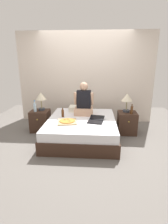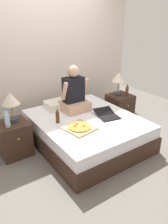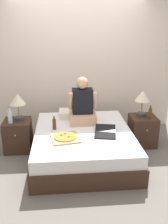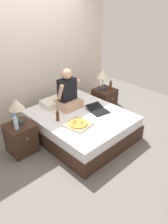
{
  "view_description": "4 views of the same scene",
  "coord_description": "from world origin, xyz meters",
  "px_view_note": "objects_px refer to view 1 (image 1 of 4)",
  "views": [
    {
      "loc": [
        0.33,
        -3.74,
        1.72
      ],
      "look_at": [
        0.05,
        0.0,
        0.62
      ],
      "focal_mm": 28.0,
      "sensor_mm": 36.0,
      "label": 1
    },
    {
      "loc": [
        -1.83,
        -2.61,
        1.98
      ],
      "look_at": [
        -0.14,
        -0.15,
        0.65
      ],
      "focal_mm": 35.0,
      "sensor_mm": 36.0,
      "label": 2
    },
    {
      "loc": [
        -0.31,
        -3.58,
        2.07
      ],
      "look_at": [
        0.01,
        -0.01,
        0.78
      ],
      "focal_mm": 40.0,
      "sensor_mm": 36.0,
      "label": 3
    },
    {
      "loc": [
        -2.41,
        -2.61,
        2.49
      ],
      "look_at": [
        -0.11,
        -0.21,
        0.63
      ],
      "focal_mm": 35.0,
      "sensor_mm": 36.0,
      "label": 4
    }
  ],
  "objects_px": {
    "water_bottle": "(35,107)",
    "lamp_on_right_nightstand": "(127,99)",
    "bed": "(82,128)",
    "nightstand_left": "(40,121)",
    "beer_bottle": "(132,110)",
    "laptop": "(96,121)",
    "lamp_on_left_nightstand": "(41,97)",
    "pizza_box": "(67,121)",
    "person_seated": "(84,103)",
    "beer_bottle_on_bed": "(63,113)",
    "nightstand_right": "(127,123)"
  },
  "relations": [
    {
      "from": "water_bottle",
      "to": "lamp_on_right_nightstand",
      "type": "distance_m",
      "value": 2.23
    },
    {
      "from": "bed",
      "to": "laptop",
      "type": "bearing_deg",
      "value": -26.69
    },
    {
      "from": "pizza_box",
      "to": "water_bottle",
      "type": "bearing_deg",
      "value": 149.57
    },
    {
      "from": "lamp_on_left_nightstand",
      "to": "water_bottle",
      "type": "relative_size",
      "value": 1.63
    },
    {
      "from": "nightstand_right",
      "to": "person_seated",
      "type": "height_order",
      "value": "person_seated"
    },
    {
      "from": "lamp_on_right_nightstand",
      "to": "beer_bottle_on_bed",
      "type": "height_order",
      "value": "lamp_on_right_nightstand"
    },
    {
      "from": "bed",
      "to": "pizza_box",
      "type": "height_order",
      "value": "pizza_box"
    },
    {
      "from": "bed",
      "to": "person_seated",
      "type": "relative_size",
      "value": 2.36
    },
    {
      "from": "person_seated",
      "to": "water_bottle",
      "type": "bearing_deg",
      "value": -174.1
    },
    {
      "from": "lamp_on_right_nightstand",
      "to": "laptop",
      "type": "bearing_deg",
      "value": -142.66
    },
    {
      "from": "nightstand_left",
      "to": "lamp_on_right_nightstand",
      "type": "relative_size",
      "value": 1.18
    },
    {
      "from": "bed",
      "to": "lamp_on_right_nightstand",
      "type": "height_order",
      "value": "lamp_on_right_nightstand"
    },
    {
      "from": "laptop",
      "to": "water_bottle",
      "type": "bearing_deg",
      "value": 164.28
    },
    {
      "from": "person_seated",
      "to": "beer_bottle_on_bed",
      "type": "distance_m",
      "value": 0.58
    },
    {
      "from": "pizza_box",
      "to": "beer_bottle_on_bed",
      "type": "relative_size",
      "value": 2.11
    },
    {
      "from": "water_bottle",
      "to": "pizza_box",
      "type": "bearing_deg",
      "value": -30.43
    },
    {
      "from": "lamp_on_left_nightstand",
      "to": "laptop",
      "type": "distance_m",
      "value": 1.52
    },
    {
      "from": "beer_bottle_on_bed",
      "to": "nightstand_left",
      "type": "bearing_deg",
      "value": 158.98
    },
    {
      "from": "beer_bottle_on_bed",
      "to": "laptop",
      "type": "bearing_deg",
      "value": -18.95
    },
    {
      "from": "bed",
      "to": "laptop",
      "type": "xyz_separation_m",
      "value": [
        0.32,
        -0.16,
        0.25
      ]
    },
    {
      "from": "pizza_box",
      "to": "beer_bottle_on_bed",
      "type": "height_order",
      "value": "beer_bottle_on_bed"
    },
    {
      "from": "bed",
      "to": "beer_bottle",
      "type": "bearing_deg",
      "value": 12.06
    },
    {
      "from": "laptop",
      "to": "pizza_box",
      "type": "relative_size",
      "value": 1.01
    },
    {
      "from": "bed",
      "to": "person_seated",
      "type": "distance_m",
      "value": 0.64
    },
    {
      "from": "bed",
      "to": "nightstand_right",
      "type": "distance_m",
      "value": 1.14
    },
    {
      "from": "lamp_on_left_nightstand",
      "to": "laptop",
      "type": "relative_size",
      "value": 0.96
    },
    {
      "from": "lamp_on_left_nightstand",
      "to": "beer_bottle_on_bed",
      "type": "relative_size",
      "value": 2.05
    },
    {
      "from": "beer_bottle",
      "to": "person_seated",
      "type": "height_order",
      "value": "person_seated"
    },
    {
      "from": "lamp_on_left_nightstand",
      "to": "pizza_box",
      "type": "bearing_deg",
      "value": -40.9
    },
    {
      "from": "bed",
      "to": "nightstand_left",
      "type": "bearing_deg",
      "value": 162.27
    },
    {
      "from": "water_bottle",
      "to": "bed",
      "type": "bearing_deg",
      "value": -12.43
    },
    {
      "from": "beer_bottle",
      "to": "pizza_box",
      "type": "relative_size",
      "value": 0.5
    },
    {
      "from": "nightstand_left",
      "to": "beer_bottle",
      "type": "xyz_separation_m",
      "value": [
        2.23,
        -0.1,
        0.36
      ]
    },
    {
      "from": "water_bottle",
      "to": "person_seated",
      "type": "bearing_deg",
      "value": 5.9
    },
    {
      "from": "bed",
      "to": "beer_bottle_on_bed",
      "type": "distance_m",
      "value": 0.57
    },
    {
      "from": "pizza_box",
      "to": "person_seated",
      "type": "bearing_deg",
      "value": 64.09
    },
    {
      "from": "beer_bottle",
      "to": "laptop",
      "type": "xyz_separation_m",
      "value": [
        -0.83,
        -0.41,
        -0.15
      ]
    },
    {
      "from": "beer_bottle",
      "to": "person_seated",
      "type": "distance_m",
      "value": 1.14
    },
    {
      "from": "bed",
      "to": "beer_bottle_on_bed",
      "type": "height_order",
      "value": "beer_bottle_on_bed"
    },
    {
      "from": "laptop",
      "to": "beer_bottle_on_bed",
      "type": "relative_size",
      "value": 2.12
    },
    {
      "from": "bed",
      "to": "nightstand_right",
      "type": "height_order",
      "value": "nightstand_right"
    },
    {
      "from": "bed",
      "to": "water_bottle",
      "type": "bearing_deg",
      "value": 167.57
    },
    {
      "from": "bed",
      "to": "lamp_on_left_nightstand",
      "type": "relative_size",
      "value": 4.09
    },
    {
      "from": "beer_bottle",
      "to": "laptop",
      "type": "height_order",
      "value": "beer_bottle"
    },
    {
      "from": "nightstand_right",
      "to": "lamp_on_right_nightstand",
      "type": "xyz_separation_m",
      "value": [
        -0.03,
        0.05,
        0.59
      ]
    },
    {
      "from": "laptop",
      "to": "nightstand_left",
      "type": "bearing_deg",
      "value": 160.12
    },
    {
      "from": "beer_bottle_on_bed",
      "to": "beer_bottle",
      "type": "bearing_deg",
      "value": 5.05
    },
    {
      "from": "bed",
      "to": "lamp_on_right_nightstand",
      "type": "xyz_separation_m",
      "value": [
        1.05,
        0.4,
        0.63
      ]
    },
    {
      "from": "lamp_on_left_nightstand",
      "to": "lamp_on_right_nightstand",
      "type": "relative_size",
      "value": 1.0
    },
    {
      "from": "nightstand_right",
      "to": "person_seated",
      "type": "relative_size",
      "value": 0.68
    }
  ]
}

